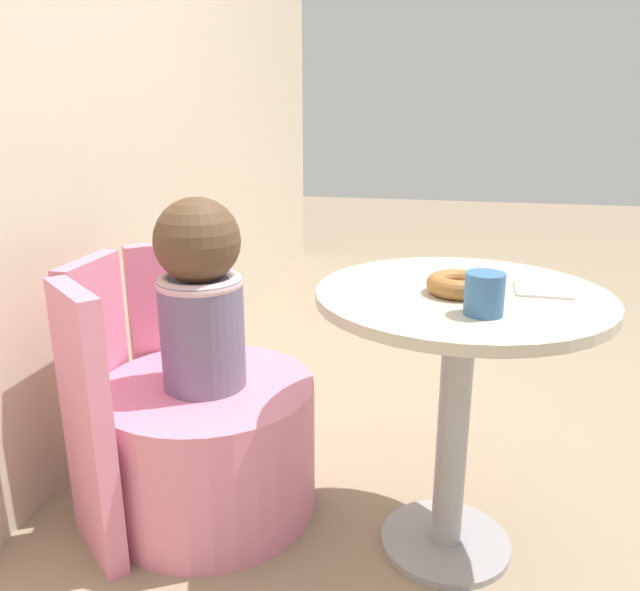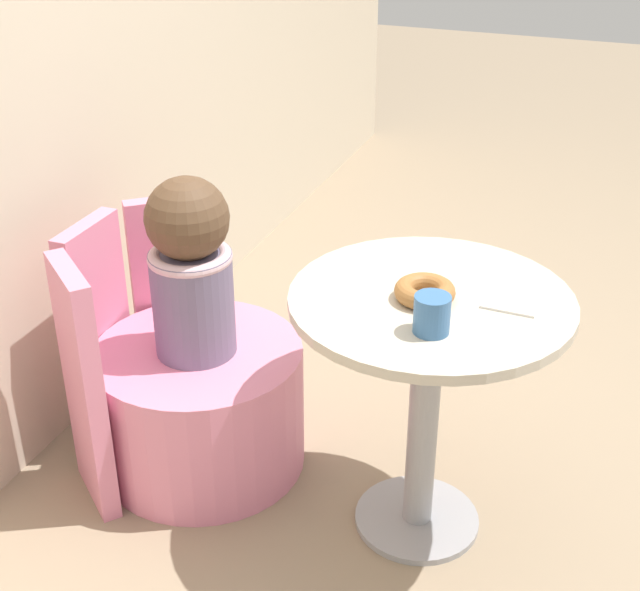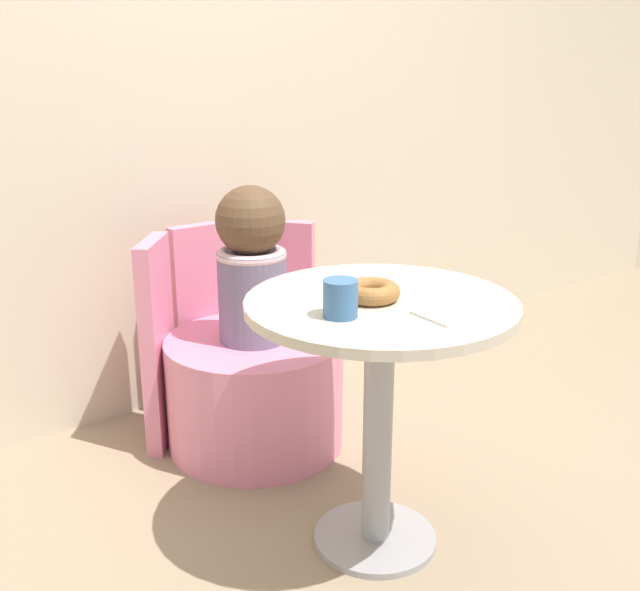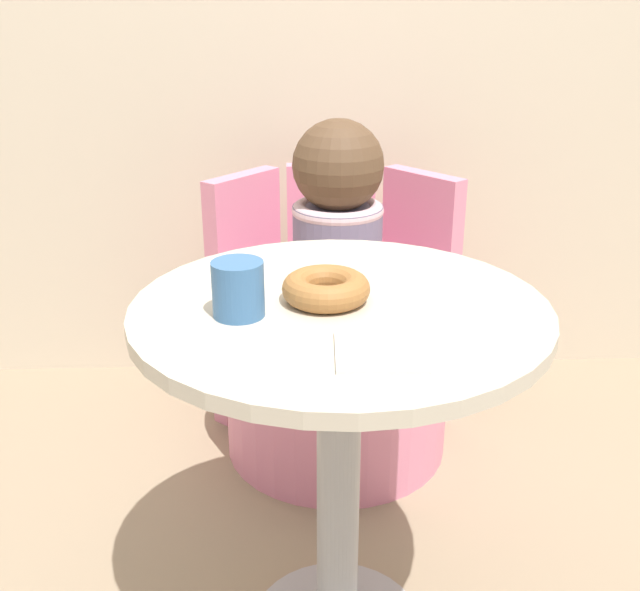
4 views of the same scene
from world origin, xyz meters
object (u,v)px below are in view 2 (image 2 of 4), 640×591
Objects in this scene: tub_chair at (201,406)px; child_figure at (191,267)px; round_table at (426,355)px; cup at (432,314)px; donut at (425,291)px.

child_figure reaches higher than tub_chair.
round_table is 7.92× the size of cup.
cup reaches higher than tub_chair.
round_table is 0.18m from donut.
donut is at bearing 20.50° from cup.
child_figure is (0.00, 0.00, 0.43)m from tub_chair.
tub_chair is 4.14× the size of donut.
child_figure is at bearing 86.81° from round_table.
cup is (-0.19, -0.68, 0.53)m from tub_chair.
cup is (-0.19, -0.68, 0.10)m from child_figure.
child_figure is 0.71m from cup.
round_table is at bearing -18.87° from donut.
tub_chair is 0.81m from donut.
round_table is 0.26m from cup.
child_figure is 0.64m from donut.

